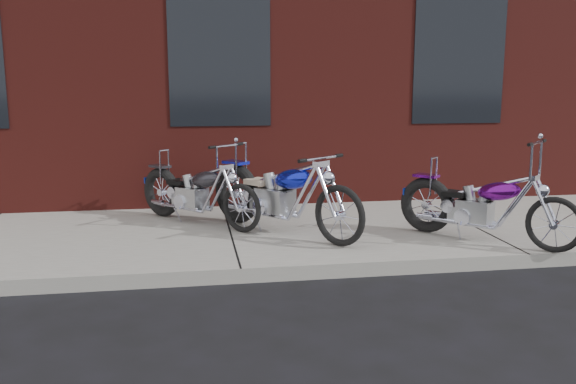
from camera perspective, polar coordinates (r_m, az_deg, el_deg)
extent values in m
plane|color=black|center=(5.94, -4.40, -8.56)|extent=(120.00, 120.00, 0.00)
cube|color=gray|center=(7.35, -5.44, -4.25)|extent=(22.00, 3.00, 0.15)
torus|color=black|center=(7.33, 13.79, -1.30)|extent=(0.54, 0.57, 0.66)
torus|color=black|center=(6.90, 24.74, -2.96)|extent=(0.45, 0.48, 0.59)
cube|color=#949CA5|center=(7.12, 18.09, -1.93)|extent=(0.44, 0.44, 0.27)
ellipsoid|color=#670D81|center=(6.99, 20.18, -0.06)|extent=(0.52, 0.53, 0.28)
cube|color=black|center=(7.17, 16.38, -0.27)|extent=(0.34, 0.34, 0.05)
cylinder|color=silver|center=(6.88, 23.96, -0.89)|extent=(0.21, 0.22, 0.49)
cylinder|color=silver|center=(6.82, 23.40, 4.22)|extent=(0.39, 0.36, 0.03)
cylinder|color=silver|center=(7.24, 14.43, 1.32)|extent=(0.03, 0.03, 0.44)
cylinder|color=silver|center=(7.31, 16.85, -2.50)|extent=(0.59, 0.63, 0.04)
torus|color=black|center=(7.58, -4.00, -0.30)|extent=(0.57, 0.68, 0.75)
torus|color=black|center=(6.52, 5.91, -2.41)|extent=(0.47, 0.58, 0.68)
cube|color=#949CA5|center=(7.12, -0.32, -1.05)|extent=(0.49, 0.51, 0.31)
ellipsoid|color=#1621D0|center=(6.88, 1.45, 1.09)|extent=(0.56, 0.62, 0.32)
cube|color=#C2AC90|center=(7.27, -1.88, 0.84)|extent=(0.38, 0.38, 0.06)
cylinder|color=silver|center=(6.54, 5.04, 0.09)|extent=(0.22, 0.26, 0.56)
cylinder|color=silver|center=(6.57, 4.19, 3.10)|extent=(0.47, 0.38, 0.03)
cylinder|color=silver|center=(7.46, -3.60, 2.60)|extent=(0.03, 0.03, 0.50)
cylinder|color=silver|center=(7.39, -0.96, -1.70)|extent=(0.61, 0.77, 0.05)
torus|color=black|center=(8.12, -11.11, -0.11)|extent=(0.53, 0.56, 0.65)
torus|color=black|center=(7.13, -3.57, -1.63)|extent=(0.45, 0.47, 0.59)
cube|color=#949CA5|center=(7.70, -8.27, -0.66)|extent=(0.43, 0.44, 0.27)
ellipsoid|color=#2E2C33|center=(7.48, -6.98, 1.09)|extent=(0.51, 0.52, 0.28)
cube|color=black|center=(7.84, -9.50, 0.85)|extent=(0.33, 0.33, 0.05)
cylinder|color=silver|center=(7.16, -4.27, 0.34)|extent=(0.20, 0.22, 0.49)
cylinder|color=silver|center=(7.17, -4.99, 4.30)|extent=(0.38, 0.36, 0.03)
cylinder|color=silver|center=(8.01, -10.85, 2.25)|extent=(0.03, 0.03, 0.43)
cylinder|color=silver|center=(7.94, -8.68, -1.20)|extent=(0.58, 0.63, 0.04)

